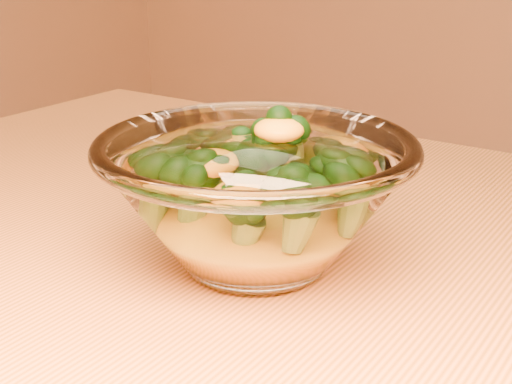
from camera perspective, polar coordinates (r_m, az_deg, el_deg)
table at (r=0.62m, az=4.06°, el=-14.38°), size 1.20×0.80×0.75m
glass_bowl at (r=0.55m, az=0.00°, el=-0.52°), size 0.25×0.25×0.11m
cheese_sauce at (r=0.55m, az=0.00°, el=-2.75°), size 0.13×0.13×0.04m
broccoli_heap at (r=0.55m, az=0.25°, el=1.31°), size 0.16×0.15×0.09m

